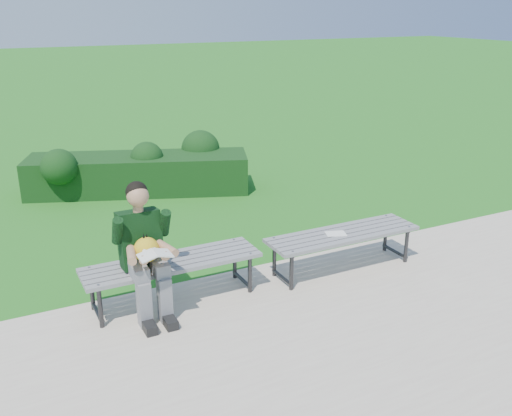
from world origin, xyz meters
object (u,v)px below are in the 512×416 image
object	(u,v)px
bench_left	(172,265)
bench_right	(343,237)
hedge	(141,169)
paper_sheet	(336,234)
seated_boy	(144,247)

from	to	relation	value
bench_left	bench_right	bearing A→B (deg)	-4.46
hedge	paper_sheet	xyz separation A→B (m)	(1.11, -3.96, 0.11)
hedge	seated_boy	size ratio (longest dim) A/B	2.74
hedge	paper_sheet	distance (m)	4.11
paper_sheet	bench_left	bearing A→B (deg)	175.31
seated_boy	paper_sheet	xyz separation A→B (m)	(2.18, -0.06, -0.24)
bench_left	paper_sheet	distance (m)	1.88
bench_left	seated_boy	xyz separation A→B (m)	(-0.30, -0.10, 0.30)
bench_left	paper_sheet	world-z (taller)	bench_left
bench_right	seated_boy	size ratio (longest dim) A/B	1.37
seated_boy	paper_sheet	distance (m)	2.19
bench_left	hedge	bearing A→B (deg)	78.56
bench_left	bench_right	size ratio (longest dim) A/B	1.00
seated_boy	paper_sheet	world-z (taller)	seated_boy
bench_left	seated_boy	bearing A→B (deg)	-162.38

